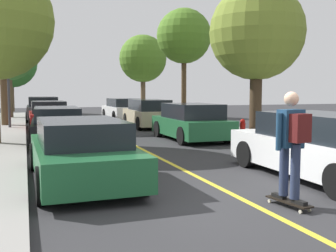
# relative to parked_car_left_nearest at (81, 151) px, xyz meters

# --- Properties ---
(ground) EXTENTS (80.00, 80.00, 0.00)m
(ground) POSITION_rel_parked_car_left_nearest_xyz_m (2.42, -2.65, -0.63)
(ground) COLOR #2D2D30
(center_line) EXTENTS (0.12, 39.20, 0.01)m
(center_line) POSITION_rel_parked_car_left_nearest_xyz_m (2.42, 1.35, -0.62)
(center_line) COLOR gold
(center_line) RESTS_ON ground
(parked_car_left_nearest) EXTENTS (1.96, 4.48, 1.27)m
(parked_car_left_nearest) POSITION_rel_parked_car_left_nearest_xyz_m (0.00, 0.00, 0.00)
(parked_car_left_nearest) COLOR #1E5B33
(parked_car_left_nearest) RESTS_ON ground
(parked_car_left_near) EXTENTS (1.96, 4.51, 1.26)m
(parked_car_left_near) POSITION_rel_parked_car_left_nearest_xyz_m (0.00, 6.58, 0.01)
(parked_car_left_near) COLOR black
(parked_car_left_near) RESTS_ON ground
(parked_car_left_far) EXTENTS (1.84, 4.14, 1.35)m
(parked_car_left_far) POSITION_rel_parked_car_left_nearest_xyz_m (-0.00, 12.05, 0.03)
(parked_car_left_far) COLOR maroon
(parked_car_left_far) RESTS_ON ground
(parked_car_left_farthest) EXTENTS (2.05, 4.53, 1.46)m
(parked_car_left_farthest) POSITION_rel_parked_car_left_nearest_xyz_m (-0.00, 18.16, 0.10)
(parked_car_left_farthest) COLOR #38383D
(parked_car_left_farthest) RESTS_ON ground
(parked_car_right_nearest) EXTENTS (2.00, 4.58, 1.38)m
(parked_car_right_nearest) POSITION_rel_parked_car_left_nearest_xyz_m (4.83, -1.37, 0.05)
(parked_car_right_nearest) COLOR white
(parked_car_right_nearest) RESTS_ON ground
(parked_car_right_near) EXTENTS (1.96, 4.03, 1.37)m
(parked_car_right_near) POSITION_rel_parked_car_left_nearest_xyz_m (4.83, 5.74, 0.05)
(parked_car_right_near) COLOR #1E5B33
(parked_car_right_near) RESTS_ON ground
(parked_car_right_far) EXTENTS (1.96, 4.48, 1.40)m
(parked_car_right_far) POSITION_rel_parked_car_left_nearest_xyz_m (4.83, 11.40, 0.07)
(parked_car_right_far) COLOR #BCAD89
(parked_car_right_far) RESTS_ON ground
(parked_car_right_farthest) EXTENTS (2.01, 4.17, 1.35)m
(parked_car_right_farthest) POSITION_rel_parked_car_left_nearest_xyz_m (4.84, 17.14, 0.04)
(parked_car_right_farthest) COLOR white
(parked_car_right_farthest) RESTS_ON ground
(street_tree_left_near) EXTENTS (3.66, 3.66, 6.77)m
(street_tree_left_near) POSITION_rel_parked_car_left_nearest_xyz_m (-1.98, 13.52, 4.41)
(street_tree_left_near) COLOR #4C3823
(street_tree_left_near) RESTS_ON sidewalk_left
(street_tree_left_far) EXTENTS (3.52, 3.52, 5.88)m
(street_tree_left_far) POSITION_rel_parked_car_left_nearest_xyz_m (-1.98, 19.72, 3.60)
(street_tree_left_far) COLOR brown
(street_tree_left_far) RESTS_ON sidewalk_left
(street_tree_left_farthest) EXTENTS (4.01, 4.01, 5.96)m
(street_tree_left_farthest) POSITION_rel_parked_car_left_nearest_xyz_m (-1.98, 27.00, 3.46)
(street_tree_left_farthest) COLOR brown
(street_tree_left_farthest) RESTS_ON sidewalk_left
(street_tree_right_nearest) EXTENTS (3.40, 3.40, 5.49)m
(street_tree_right_nearest) POSITION_rel_parked_car_left_nearest_xyz_m (6.82, 4.48, 3.27)
(street_tree_right_nearest) COLOR #3D2D1E
(street_tree_right_nearest) RESTS_ON sidewalk_right
(street_tree_right_near) EXTENTS (2.84, 2.84, 5.95)m
(street_tree_right_near) POSITION_rel_parked_car_left_nearest_xyz_m (6.82, 11.53, 4.01)
(street_tree_right_near) COLOR #4C3823
(street_tree_right_near) RESTS_ON sidewalk_right
(street_tree_right_far) EXTENTS (3.30, 3.30, 5.59)m
(street_tree_right_far) POSITION_rel_parked_car_left_nearest_xyz_m (6.82, 19.31, 3.43)
(street_tree_right_far) COLOR brown
(street_tree_right_far) RESTS_ON sidewalk_right
(fire_hydrant) EXTENTS (0.20, 0.20, 0.70)m
(fire_hydrant) POSITION_rel_parked_car_left_nearest_xyz_m (6.33, 4.54, -0.14)
(fire_hydrant) COLOR #B2140F
(fire_hydrant) RESTS_ON sidewalk_right
(streetlamp) EXTENTS (0.36, 0.24, 5.00)m
(streetlamp) POSITION_rel_parked_car_left_nearest_xyz_m (-1.75, 11.99, 2.41)
(streetlamp) COLOR #38383D
(streetlamp) RESTS_ON sidewalk_left
(skateboard) EXTENTS (0.35, 0.86, 0.10)m
(skateboard) POSITION_rel_parked_car_left_nearest_xyz_m (2.88, -2.97, -0.54)
(skateboard) COLOR black
(skateboard) RESTS_ON ground
(skateboarder) EXTENTS (0.59, 0.71, 1.74)m
(skateboarder) POSITION_rel_parked_car_left_nearest_xyz_m (2.89, -3.00, 0.47)
(skateboarder) COLOR black
(skateboarder) RESTS_ON skateboard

